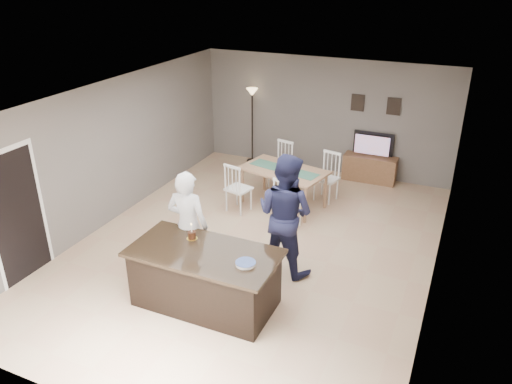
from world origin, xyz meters
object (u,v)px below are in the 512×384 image
at_px(kitchen_island, 205,278).
at_px(television, 373,144).
at_px(floor_lamp, 252,106).
at_px(woman, 188,226).
at_px(tv_console, 370,169).
at_px(birthday_cake, 192,235).
at_px(plate_stack, 246,263).
at_px(dining_table, 284,176).
at_px(man, 285,214).

relative_size(kitchen_island, television, 2.35).
distance_m(television, floor_lamp, 3.04).
height_order(kitchen_island, floor_lamp, floor_lamp).
distance_m(kitchen_island, woman, 0.92).
xyz_separation_m(tv_console, floor_lamp, (-2.98, 0.02, 1.15)).
distance_m(birthday_cake, floor_lamp, 5.56).
bearing_deg(television, plate_stack, 84.87).
bearing_deg(dining_table, television, 69.22).
relative_size(birthday_cake, floor_lamp, 0.13).
bearing_deg(plate_stack, birthday_cake, 162.79).
bearing_deg(man, tv_console, -84.81).
distance_m(tv_console, man, 4.31).
bearing_deg(kitchen_island, plate_stack, -5.86).
distance_m(woman, dining_table, 3.06).
bearing_deg(television, tv_console, 90.00).
relative_size(kitchen_island, plate_stack, 7.67).
distance_m(man, floor_lamp, 4.94).
bearing_deg(birthday_cake, woman, 129.50).
bearing_deg(tv_console, floor_lamp, 179.62).
bearing_deg(woman, kitchen_island, 131.17).
height_order(woman, birthday_cake, woman).
xyz_separation_m(kitchen_island, floor_lamp, (-1.78, 5.59, 1.00)).
bearing_deg(birthday_cake, dining_table, 86.90).
bearing_deg(dining_table, kitchen_island, -74.98).
bearing_deg(plate_stack, tv_console, 84.81).
relative_size(tv_console, plate_stack, 4.28).
bearing_deg(man, birthday_cake, 58.05).
relative_size(dining_table, floor_lamp, 1.19).
distance_m(television, birthday_cake, 5.61).
height_order(man, dining_table, man).
bearing_deg(man, plate_stack, 100.65).
xyz_separation_m(woman, dining_table, (0.43, 3.02, -0.24)).
xyz_separation_m(television, plate_stack, (-0.51, -5.71, 0.06)).
height_order(tv_console, television, television).
height_order(birthday_cake, floor_lamp, floor_lamp).
relative_size(tv_console, man, 0.60).
bearing_deg(birthday_cake, kitchen_island, -36.11).
bearing_deg(plate_stack, dining_table, 103.10).
height_order(tv_console, dining_table, dining_table).
relative_size(kitchen_island, man, 1.07).
distance_m(birthday_cake, dining_table, 3.34).
distance_m(man, plate_stack, 1.42).
bearing_deg(television, man, 83.54).
relative_size(birthday_cake, dining_table, 0.11).
bearing_deg(birthday_cake, tv_console, 73.87).
relative_size(tv_console, television, 1.31).
distance_m(tv_console, dining_table, 2.45).
xyz_separation_m(television, dining_table, (-1.36, -2.07, -0.20)).
xyz_separation_m(kitchen_island, man, (0.71, 1.35, 0.55)).
distance_m(tv_console, television, 0.57).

